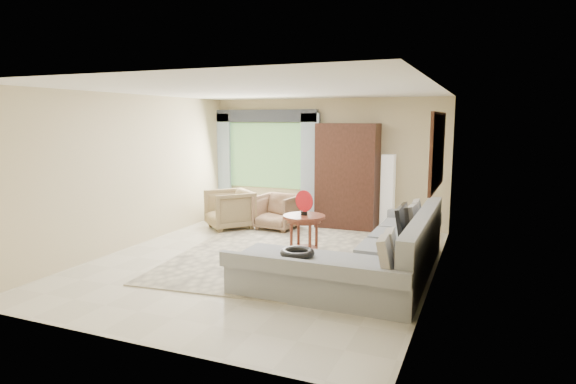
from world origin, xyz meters
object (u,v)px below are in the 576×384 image
at_px(sectional_sofa, 377,259).
at_px(potted_plant, 221,209).
at_px(armchair_right, 277,212).
at_px(floor_lamp, 388,193).
at_px(tv_screen, 403,222).
at_px(armoire, 347,176).
at_px(coffee_table, 304,235).
at_px(armchair_left, 229,209).

relative_size(sectional_sofa, potted_plant, 6.29).
xyz_separation_m(armchair_right, floor_lamp, (2.04, 0.72, 0.40)).
relative_size(tv_screen, armoire, 0.35).
relative_size(coffee_table, armoire, 0.32).
distance_m(armchair_left, potted_plant, 0.72).
bearing_deg(tv_screen, armchair_right, 147.62).
bearing_deg(tv_screen, floor_lamp, 105.88).
distance_m(potted_plant, armoire, 2.80).
height_order(tv_screen, coffee_table, tv_screen).
xyz_separation_m(armoire, floor_lamp, (0.80, 0.06, -0.30)).
xyz_separation_m(tv_screen, armchair_left, (-3.66, 1.46, -0.33)).
height_order(tv_screen, potted_plant, tv_screen).
xyz_separation_m(coffee_table, armchair_left, (-2.08, 1.29, 0.04)).
bearing_deg(floor_lamp, armoire, -175.71).
bearing_deg(tv_screen, coffee_table, 173.92).
bearing_deg(armchair_right, sectional_sofa, -36.49).
bearing_deg(armchair_right, potted_plant, 176.23).
relative_size(armchair_left, floor_lamp, 0.57).
relative_size(sectional_sofa, armoire, 1.65).
xyz_separation_m(sectional_sofa, coffee_table, (-1.31, 0.66, 0.07)).
distance_m(sectional_sofa, armoire, 3.24).
bearing_deg(armchair_left, tv_screen, 20.12).
xyz_separation_m(armchair_right, potted_plant, (-1.41, 0.23, -0.08)).
distance_m(tv_screen, armchair_right, 3.27).
height_order(sectional_sofa, armoire, armoire).
distance_m(sectional_sofa, coffee_table, 1.47).
bearing_deg(potted_plant, floor_lamp, 8.05).
height_order(coffee_table, potted_plant, coffee_table).
bearing_deg(floor_lamp, coffee_table, -110.99).
distance_m(tv_screen, armchair_left, 3.95).
bearing_deg(sectional_sofa, armoire, 113.06).
bearing_deg(sectional_sofa, tv_screen, 61.71).
distance_m(armchair_right, armoire, 1.57).
distance_m(coffee_table, floor_lamp, 2.49).
bearing_deg(armoire, tv_screen, -58.01).
xyz_separation_m(sectional_sofa, potted_plant, (-3.89, 2.47, -0.01)).
distance_m(armchair_right, potted_plant, 1.43).
height_order(coffee_table, armchair_left, armchair_left).
height_order(sectional_sofa, armchair_left, sectional_sofa).
bearing_deg(coffee_table, floor_lamp, 69.01).
bearing_deg(armchair_left, floor_lamp, 60.55).
distance_m(sectional_sofa, floor_lamp, 3.03).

